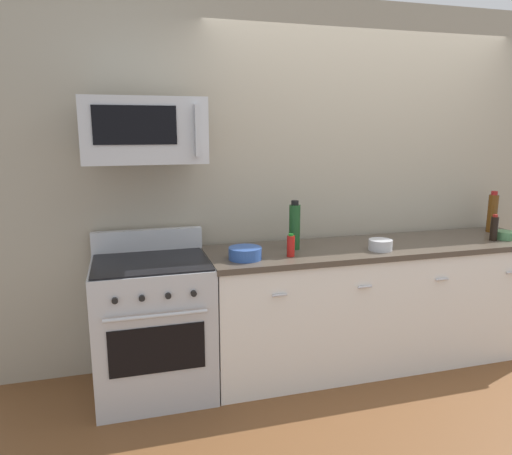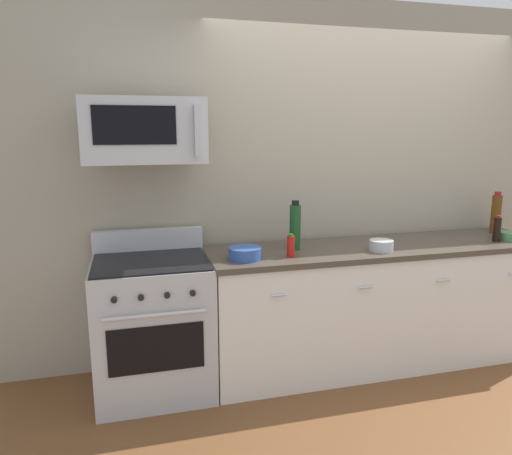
{
  "view_description": "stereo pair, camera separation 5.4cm",
  "coord_description": "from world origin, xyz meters",
  "px_view_note": "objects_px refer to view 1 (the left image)",
  "views": [
    {
      "loc": [
        -1.83,
        -3.06,
        1.76
      ],
      "look_at": [
        -0.98,
        -0.05,
        1.11
      ],
      "focal_mm": 33.49,
      "sensor_mm": 36.0,
      "label": 1
    },
    {
      "loc": [
        -1.78,
        -3.07,
        1.76
      ],
      "look_at": [
        -0.98,
        -0.05,
        1.11
      ],
      "focal_mm": 33.49,
      "sensor_mm": 36.0,
      "label": 2
    }
  ],
  "objects_px": {
    "microwave": "(144,131)",
    "bowl_blue_mixing": "(245,253)",
    "bottle_hot_sauce_red": "(291,246)",
    "bowl_green_glaze": "(505,235)",
    "bottle_soy_sauce_dark": "(494,228)",
    "range_oven": "(154,326)",
    "bowl_steel_prep": "(380,245)",
    "bottle_wine_green": "(295,226)",
    "bottle_wine_amber": "(492,213)"
  },
  "relations": [
    {
      "from": "microwave",
      "to": "bottle_wine_green",
      "type": "bearing_deg",
      "value": 0.06
    },
    {
      "from": "bottle_wine_green",
      "to": "bottle_hot_sauce_red",
      "type": "relative_size",
      "value": 2.24
    },
    {
      "from": "bottle_wine_green",
      "to": "bowl_steel_prep",
      "type": "relative_size",
      "value": 2.1
    },
    {
      "from": "microwave",
      "to": "bowl_blue_mixing",
      "type": "relative_size",
      "value": 3.41
    },
    {
      "from": "range_oven",
      "to": "bottle_wine_amber",
      "type": "bearing_deg",
      "value": 2.97
    },
    {
      "from": "bowl_steel_prep",
      "to": "bottle_hot_sauce_red",
      "type": "bearing_deg",
      "value": 179.06
    },
    {
      "from": "bottle_wine_green",
      "to": "bowl_steel_prep",
      "type": "bearing_deg",
      "value": -19.06
    },
    {
      "from": "bottle_hot_sauce_red",
      "to": "bottle_wine_green",
      "type": "bearing_deg",
      "value": 63.22
    },
    {
      "from": "bowl_green_glaze",
      "to": "bottle_soy_sauce_dark",
      "type": "bearing_deg",
      "value": -172.48
    },
    {
      "from": "bottle_hot_sauce_red",
      "to": "bowl_green_glaze",
      "type": "xyz_separation_m",
      "value": [
        1.78,
        0.03,
        -0.04
      ]
    },
    {
      "from": "bottle_hot_sauce_red",
      "to": "bowl_steel_prep",
      "type": "relative_size",
      "value": 0.94
    },
    {
      "from": "bottle_soy_sauce_dark",
      "to": "bowl_green_glaze",
      "type": "bearing_deg",
      "value": 7.52
    },
    {
      "from": "bottle_wine_green",
      "to": "bowl_green_glaze",
      "type": "relative_size",
      "value": 2.33
    },
    {
      "from": "range_oven",
      "to": "bowl_green_glaze",
      "type": "xyz_separation_m",
      "value": [
        2.69,
        -0.11,
        0.48
      ]
    },
    {
      "from": "bottle_hot_sauce_red",
      "to": "bowl_steel_prep",
      "type": "height_order",
      "value": "bottle_hot_sauce_red"
    },
    {
      "from": "range_oven",
      "to": "bottle_wine_green",
      "type": "distance_m",
      "value": 1.18
    },
    {
      "from": "range_oven",
      "to": "microwave",
      "type": "xyz_separation_m",
      "value": [
        0.0,
        0.04,
        1.28
      ]
    },
    {
      "from": "range_oven",
      "to": "bottle_wine_green",
      "type": "xyz_separation_m",
      "value": [
        1.01,
        0.05,
        0.62
      ]
    },
    {
      "from": "bottle_soy_sauce_dark",
      "to": "bowl_green_glaze",
      "type": "distance_m",
      "value": 0.14
    },
    {
      "from": "bottle_wine_amber",
      "to": "bowl_green_glaze",
      "type": "relative_size",
      "value": 2.28
    },
    {
      "from": "microwave",
      "to": "bottle_wine_green",
      "type": "height_order",
      "value": "microwave"
    },
    {
      "from": "bottle_soy_sauce_dark",
      "to": "bottle_hot_sauce_red",
      "type": "height_order",
      "value": "bottle_soy_sauce_dark"
    },
    {
      "from": "bottle_hot_sauce_red",
      "to": "bowl_blue_mixing",
      "type": "xyz_separation_m",
      "value": [
        -0.31,
        0.02,
        -0.03
      ]
    },
    {
      "from": "bottle_wine_green",
      "to": "bottle_hot_sauce_red",
      "type": "height_order",
      "value": "bottle_wine_green"
    },
    {
      "from": "bottle_wine_green",
      "to": "microwave",
      "type": "bearing_deg",
      "value": -179.94
    },
    {
      "from": "bottle_wine_green",
      "to": "bottle_hot_sauce_red",
      "type": "xyz_separation_m",
      "value": [
        -0.09,
        -0.19,
        -0.09
      ]
    },
    {
      "from": "range_oven",
      "to": "microwave",
      "type": "relative_size",
      "value": 1.44
    },
    {
      "from": "range_oven",
      "to": "bowl_green_glaze",
      "type": "height_order",
      "value": "range_oven"
    },
    {
      "from": "bottle_soy_sauce_dark",
      "to": "bowl_blue_mixing",
      "type": "height_order",
      "value": "bottle_soy_sauce_dark"
    },
    {
      "from": "bottle_wine_amber",
      "to": "bowl_steel_prep",
      "type": "height_order",
      "value": "bottle_wine_amber"
    },
    {
      "from": "range_oven",
      "to": "bowl_steel_prep",
      "type": "height_order",
      "value": "range_oven"
    },
    {
      "from": "bottle_soy_sauce_dark",
      "to": "microwave",
      "type": "bearing_deg",
      "value": 176.25
    },
    {
      "from": "microwave",
      "to": "bowl_green_glaze",
      "type": "xyz_separation_m",
      "value": [
        2.69,
        -0.15,
        -0.8
      ]
    },
    {
      "from": "bottle_wine_green",
      "to": "bowl_steel_prep",
      "type": "distance_m",
      "value": 0.62
    },
    {
      "from": "bottle_soy_sauce_dark",
      "to": "range_oven",
      "type": "bearing_deg",
      "value": 177.25
    },
    {
      "from": "bowl_steel_prep",
      "to": "bowl_green_glaze",
      "type": "bearing_deg",
      "value": 2.32
    },
    {
      "from": "bottle_soy_sauce_dark",
      "to": "bowl_green_glaze",
      "type": "height_order",
      "value": "bottle_soy_sauce_dark"
    },
    {
      "from": "bowl_steel_prep",
      "to": "bowl_green_glaze",
      "type": "xyz_separation_m",
      "value": [
        1.11,
        0.04,
        -0.01
      ]
    },
    {
      "from": "bottle_soy_sauce_dark",
      "to": "bottle_wine_green",
      "type": "bearing_deg",
      "value": 173.81
    },
    {
      "from": "range_oven",
      "to": "bottle_soy_sauce_dark",
      "type": "height_order",
      "value": "bottle_soy_sauce_dark"
    },
    {
      "from": "range_oven",
      "to": "bottle_hot_sauce_red",
      "type": "bearing_deg",
      "value": -8.79
    },
    {
      "from": "microwave",
      "to": "bowl_blue_mixing",
      "type": "xyz_separation_m",
      "value": [
        0.6,
        -0.17,
        -0.79
      ]
    },
    {
      "from": "bowl_blue_mixing",
      "to": "microwave",
      "type": "bearing_deg",
      "value": 164.56
    },
    {
      "from": "microwave",
      "to": "bowl_steel_prep",
      "type": "height_order",
      "value": "microwave"
    },
    {
      "from": "range_oven",
      "to": "bottle_hot_sauce_red",
      "type": "xyz_separation_m",
      "value": [
        0.91,
        -0.14,
        0.52
      ]
    },
    {
      "from": "range_oven",
      "to": "bottle_wine_green",
      "type": "relative_size",
      "value": 3.06
    },
    {
      "from": "bowl_steel_prep",
      "to": "bottle_soy_sauce_dark",
      "type": "bearing_deg",
      "value": 1.67
    },
    {
      "from": "bowl_blue_mixing",
      "to": "bottle_wine_amber",
      "type": "bearing_deg",
      "value": 6.96
    },
    {
      "from": "microwave",
      "to": "bottle_wine_amber",
      "type": "xyz_separation_m",
      "value": [
        2.78,
        0.1,
        -0.67
      ]
    },
    {
      "from": "bottle_soy_sauce_dark",
      "to": "bottle_hot_sauce_red",
      "type": "bearing_deg",
      "value": -179.38
    }
  ]
}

